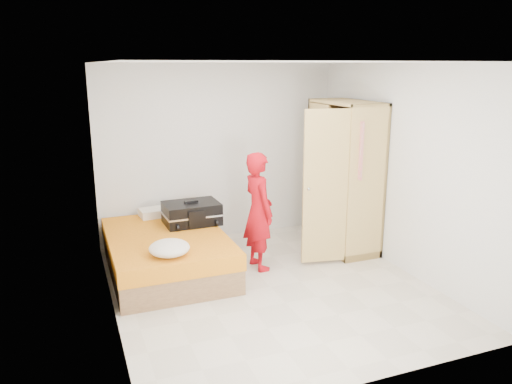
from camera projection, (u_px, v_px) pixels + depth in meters
name	position (u px, v px, depth m)	size (l,w,h in m)	color
room	(271.00, 181.00, 5.63)	(4.00, 4.02, 2.60)	beige
bed	(167.00, 253.00, 6.34)	(1.42, 2.02, 0.50)	#997045
wardrobe	(342.00, 181.00, 7.00)	(1.16, 1.20, 2.10)	tan
person	(258.00, 211.00, 6.36)	(0.56, 0.37, 1.53)	#B80B17
suitcase	(192.00, 213.00, 6.68)	(0.75, 0.57, 0.32)	black
round_cushion	(169.00, 248.00, 5.57)	(0.46, 0.46, 0.17)	silver
pillow	(161.00, 212.00, 7.07)	(0.60, 0.30, 0.11)	silver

